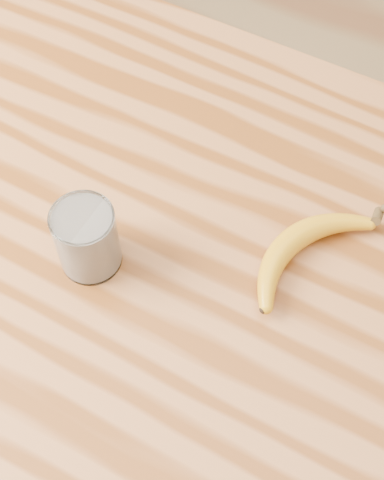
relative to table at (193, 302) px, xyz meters
The scene contains 3 objects.
table is the anchor object (origin of this frame).
smoothie_glass 0.22m from the table, 148.73° to the right, with size 0.08×0.08×0.10m.
banana 0.19m from the table, 35.52° to the left, with size 0.10×0.27×0.03m, color #C68613, non-canonical shape.
Camera 1 is at (0.20, -0.37, 1.62)m, focal length 50.00 mm.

